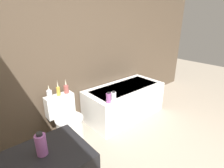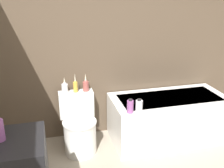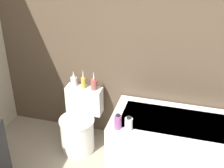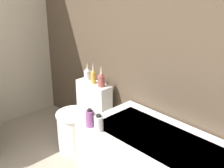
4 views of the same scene
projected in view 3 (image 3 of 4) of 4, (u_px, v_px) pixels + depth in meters
The scene contains 8 objects.
wall_back_tiled at pixel (121, 35), 3.36m from camera, with size 6.40×0.06×2.60m.
bathtub at pixel (180, 144), 3.32m from camera, with size 1.48×0.71×0.58m.
toilet at pixel (79, 125), 3.62m from camera, with size 0.42×0.55×0.68m.
vase_gold at pixel (74, 80), 3.61m from camera, with size 0.08×0.08×0.19m.
vase_silver at pixel (83, 82), 3.56m from camera, with size 0.05×0.05×0.24m.
vase_bronze at pixel (94, 83), 3.53m from camera, with size 0.07×0.07×0.23m.
shampoo_bottle_tall at pixel (118, 122), 3.06m from camera, with size 0.07×0.07×0.17m.
shampoo_bottle_short at pixel (129, 124), 3.04m from camera, with size 0.08×0.08×0.15m.
Camera 3 is at (0.77, -0.87, 2.45)m, focal length 50.00 mm.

